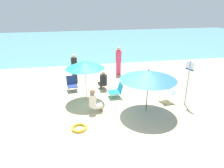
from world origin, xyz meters
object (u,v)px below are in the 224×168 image
at_px(warning_sign, 188,77).
at_px(beach_chair_a, 168,95).
at_px(umbrella_blue, 148,75).
at_px(person_d, 103,80).
at_px(beach_chair_b, 72,83).
at_px(person_c, 119,61).
at_px(umbrella_teal, 85,64).
at_px(person_b, 94,101).
at_px(swim_ring, 79,128).
at_px(person_a, 74,69).
at_px(beach_chair_c, 117,90).

bearing_deg(warning_sign, beach_chair_a, 129.16).
distance_m(umbrella_blue, person_d, 3.06).
distance_m(beach_chair_b, person_c, 3.31).
height_order(umbrella_teal, warning_sign, warning_sign).
height_order(umbrella_blue, person_b, umbrella_blue).
relative_size(beach_chair_a, warning_sign, 0.33).
relative_size(person_b, swim_ring, 1.79).
distance_m(umbrella_blue, warning_sign, 1.84).
distance_m(umbrella_blue, swim_ring, 3.17).
bearing_deg(person_a, person_c, -61.81).
bearing_deg(warning_sign, person_a, 124.50).
height_order(beach_chair_c, swim_ring, beach_chair_c).
xyz_separation_m(umbrella_teal, person_a, (-0.44, 2.16, -0.84)).
bearing_deg(beach_chair_a, person_c, -81.47).
height_order(person_a, person_c, person_c).
bearing_deg(person_a, warning_sign, -117.91).
bearing_deg(umbrella_blue, warning_sign, 8.05).
bearing_deg(warning_sign, swim_ring, 174.67).
bearing_deg(umbrella_blue, person_d, 118.46).
relative_size(beach_chair_b, warning_sign, 0.35).
height_order(umbrella_teal, beach_chair_c, umbrella_teal).
distance_m(umbrella_teal, swim_ring, 2.81).
distance_m(umbrella_blue, beach_chair_a, 1.81).
relative_size(umbrella_teal, beach_chair_b, 2.72).
relative_size(umbrella_teal, swim_ring, 3.40).
bearing_deg(warning_sign, person_d, 125.94).
bearing_deg(beach_chair_c, umbrella_teal, -2.24).
xyz_separation_m(beach_chair_b, person_c, (2.71, 1.84, 0.48)).
bearing_deg(warning_sign, umbrella_teal, 144.58).
distance_m(beach_chair_c, swim_ring, 2.94).
xyz_separation_m(beach_chair_c, person_a, (-1.82, 2.14, 0.45)).
height_order(umbrella_teal, person_d, umbrella_teal).
xyz_separation_m(beach_chair_a, person_d, (-2.56, 1.88, 0.13)).
bearing_deg(person_b, warning_sign, -2.96).
xyz_separation_m(umbrella_teal, warning_sign, (4.07, -1.24, -0.40)).
relative_size(person_a, person_d, 1.67).
xyz_separation_m(umbrella_blue, person_b, (-2.05, 0.31, -1.04)).
relative_size(umbrella_blue, person_b, 2.21).
xyz_separation_m(beach_chair_b, swim_ring, (0.19, -3.49, -0.31)).
bearing_deg(person_b, beach_chair_c, 44.08).
distance_m(person_b, person_c, 4.64).
relative_size(beach_chair_a, beach_chair_c, 1.00).
bearing_deg(umbrella_teal, swim_ring, -100.50).
bearing_deg(person_c, beach_chair_a, -86.76).
bearing_deg(warning_sign, umbrella_blue, 169.58).
xyz_separation_m(umbrella_blue, beach_chair_b, (-2.88, 2.69, -1.18)).
xyz_separation_m(warning_sign, swim_ring, (-4.49, -1.05, -1.19)).
relative_size(umbrella_teal, beach_chair_a, 2.89).
distance_m(umbrella_teal, person_b, 1.66).
bearing_deg(beach_chair_b, person_c, 117.58).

